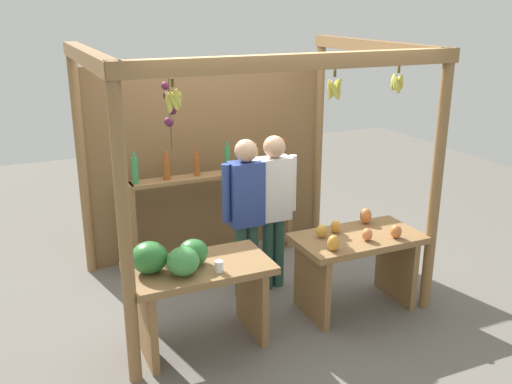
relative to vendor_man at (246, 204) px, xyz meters
name	(u,v)px	position (x,y,z in m)	size (l,w,h in m)	color
ground_plane	(248,287)	(0.06, 0.12, -0.94)	(12.00, 12.00, 0.00)	slate
market_stall	(229,142)	(0.06, 0.59, 0.48)	(2.90, 2.20, 2.41)	olive
fruit_counter_left	(190,278)	(-0.78, -0.67, -0.31)	(1.17, 0.64, 0.98)	olive
fruit_counter_right	(356,255)	(0.82, -0.67, -0.40)	(1.17, 0.64, 0.89)	olive
bottle_shelf_unit	(213,193)	(0.00, 0.90, -0.15)	(1.85, 0.22, 1.34)	olive
vendor_man	(246,204)	(0.00, 0.00, 0.00)	(0.48, 0.21, 1.57)	#295343
vendor_woman	(274,199)	(0.31, 0.03, 0.00)	(0.48, 0.21, 1.57)	#294E44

